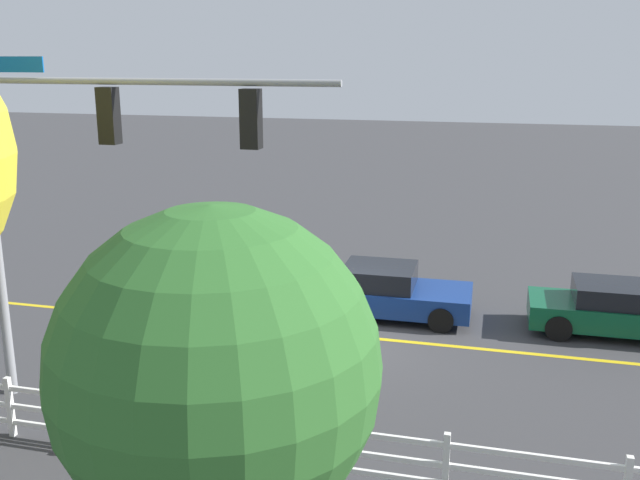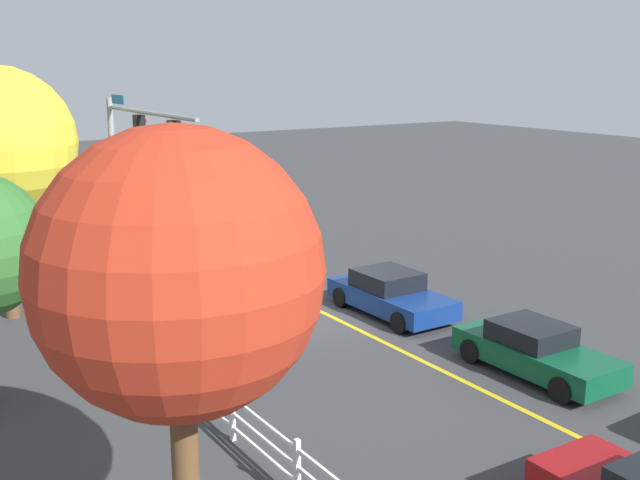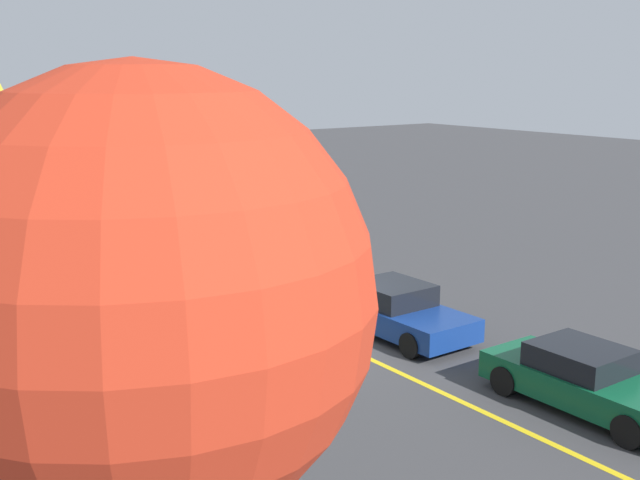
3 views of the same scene
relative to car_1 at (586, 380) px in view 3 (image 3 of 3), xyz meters
The scene contains 7 objects.
ground_plane 6.82m from the car_1, 15.53° to the left, with size 120.00×120.00×0.00m, color #38383A.
lane_center_stripe 3.19m from the car_1, 35.56° to the left, with size 28.00×0.16×0.01m, color gold.
signal_assembly 12.96m from the car_1, 31.94° to the left, with size 6.99×0.38×6.71m.
car_1 is the anchor object (origin of this frame).
car_2 5.80m from the car_1, ahead, with size 4.41×2.01×1.35m.
white_rail_fence 8.75m from the car_1, 66.10° to the left, with size 26.10×0.10×1.15m.
tree_1 11.82m from the car_1, 105.36° to the left, with size 4.05×4.05×6.94m.
Camera 3 is at (-15.63, 11.34, 6.83)m, focal length 43.99 mm.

